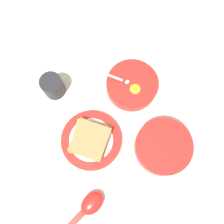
{
  "coord_description": "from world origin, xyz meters",
  "views": [
    {
      "loc": [
        0.11,
        0.2,
        0.83
      ],
      "look_at": [
        -0.05,
        0.05,
        0.02
      ],
      "focal_mm": 42.0,
      "sensor_mm": 36.0,
      "label": 1
    }
  ],
  "objects_px": {
    "soup_spoon": "(90,205)",
    "congee_bowl": "(163,147)",
    "toast_plate": "(91,140)",
    "toast_sandwich": "(90,139)",
    "drinking_cup": "(53,86)",
    "egg_bowl": "(132,85)"
  },
  "relations": [
    {
      "from": "egg_bowl",
      "to": "toast_plate",
      "type": "xyz_separation_m",
      "value": [
        0.22,
        0.02,
        -0.01
      ]
    },
    {
      "from": "toast_plate",
      "to": "toast_sandwich",
      "type": "height_order",
      "value": "toast_sandwich"
    },
    {
      "from": "egg_bowl",
      "to": "congee_bowl",
      "type": "relative_size",
      "value": 0.96
    },
    {
      "from": "toast_plate",
      "to": "soup_spoon",
      "type": "xyz_separation_m",
      "value": [
        0.14,
        0.13,
        0.01
      ]
    },
    {
      "from": "soup_spoon",
      "to": "egg_bowl",
      "type": "bearing_deg",
      "value": -156.99
    },
    {
      "from": "soup_spoon",
      "to": "congee_bowl",
      "type": "height_order",
      "value": "congee_bowl"
    },
    {
      "from": "egg_bowl",
      "to": "drinking_cup",
      "type": "bearing_deg",
      "value": -45.65
    },
    {
      "from": "toast_sandwich",
      "to": "soup_spoon",
      "type": "relative_size",
      "value": 1.0
    },
    {
      "from": "toast_plate",
      "to": "drinking_cup",
      "type": "xyz_separation_m",
      "value": [
        -0.04,
        -0.21,
        0.03
      ]
    },
    {
      "from": "toast_plate",
      "to": "soup_spoon",
      "type": "relative_size",
      "value": 1.28
    },
    {
      "from": "toast_sandwich",
      "to": "drinking_cup",
      "type": "distance_m",
      "value": 0.21
    },
    {
      "from": "egg_bowl",
      "to": "congee_bowl",
      "type": "bearing_deg",
      "value": 66.83
    },
    {
      "from": "soup_spoon",
      "to": "congee_bowl",
      "type": "relative_size",
      "value": 0.85
    },
    {
      "from": "egg_bowl",
      "to": "toast_plate",
      "type": "distance_m",
      "value": 0.22
    },
    {
      "from": "toast_plate",
      "to": "soup_spoon",
      "type": "bearing_deg",
      "value": 42.38
    },
    {
      "from": "egg_bowl",
      "to": "toast_sandwich",
      "type": "xyz_separation_m",
      "value": [
        0.22,
        0.02,
        0.01
      ]
    },
    {
      "from": "soup_spoon",
      "to": "congee_bowl",
      "type": "bearing_deg",
      "value": 169.88
    },
    {
      "from": "toast_plate",
      "to": "toast_sandwich",
      "type": "bearing_deg",
      "value": -19.69
    },
    {
      "from": "congee_bowl",
      "to": "drinking_cup",
      "type": "height_order",
      "value": "drinking_cup"
    },
    {
      "from": "congee_bowl",
      "to": "egg_bowl",
      "type": "bearing_deg",
      "value": -113.17
    },
    {
      "from": "toast_sandwich",
      "to": "toast_plate",
      "type": "bearing_deg",
      "value": 160.31
    },
    {
      "from": "soup_spoon",
      "to": "toast_sandwich",
      "type": "bearing_deg",
      "value": -137.11
    }
  ]
}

